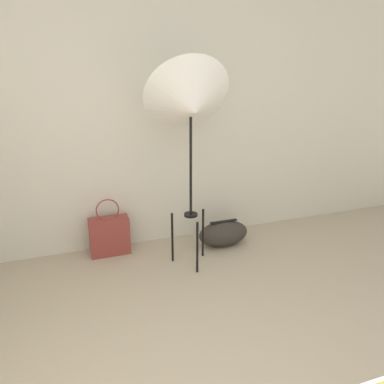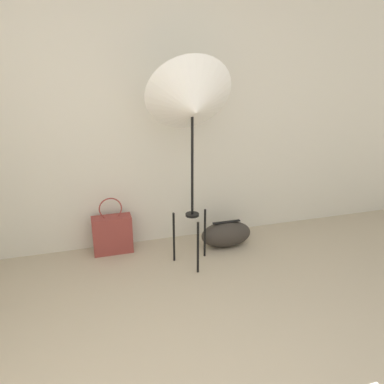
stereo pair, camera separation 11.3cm
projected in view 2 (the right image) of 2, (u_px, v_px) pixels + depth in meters
wall_back at (143, 108)px, 3.33m from camera, size 8.00×0.05×2.60m
photo_umbrella at (192, 104)px, 2.87m from camera, size 0.70×0.58×1.75m
tote_bag at (112, 234)px, 3.45m from camera, size 0.36×0.15×0.54m
duffel_bag at (226, 234)px, 3.59m from camera, size 0.49×0.25×0.26m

